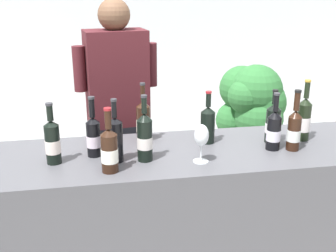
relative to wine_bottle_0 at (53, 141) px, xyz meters
The scene contains 16 objects.
wall_back 2.72m from the wine_bottle_0, 78.02° to the left, with size 8.00×0.10×2.80m, color silver.
counter 0.80m from the wine_bottle_0, ahead, with size 2.52×0.66×0.92m, color #4C4C51.
wine_bottle_0 is the anchor object (origin of this frame).
wine_bottle_1 1.41m from the wine_bottle_0, ahead, with size 0.08×0.08×0.36m.
wine_bottle_2 0.32m from the wine_bottle_0, ahead, with size 0.08×0.08×0.33m.
wine_bottle_3 0.32m from the wine_bottle_0, 28.76° to the right, with size 0.08×0.08×0.32m.
wine_bottle_4 1.22m from the wine_bottle_0, ahead, with size 0.08×0.08×0.31m.
wine_bottle_5 1.18m from the wine_bottle_0, ahead, with size 0.08×0.08×0.32m.
wine_bottle_6 0.86m from the wine_bottle_0, ahead, with size 0.08×0.08×0.30m.
wine_bottle_7 0.21m from the wine_bottle_0, 16.58° to the left, with size 0.08×0.08×0.33m.
wine_bottle_8 0.54m from the wine_bottle_0, 25.92° to the left, with size 0.08×0.08×0.35m.
wine_bottle_9 0.46m from the wine_bottle_0, ahead, with size 0.08×0.08×0.35m.
wine_bottle_10 1.28m from the wine_bottle_0, ahead, with size 0.07×0.07×0.34m.
wine_glass 0.75m from the wine_bottle_0, ahead, with size 0.08×0.08×0.20m.
person_server 0.76m from the wine_bottle_0, 60.25° to the left, with size 0.54×0.29×1.71m.
potted_shrub 2.02m from the wine_bottle_0, 38.93° to the left, with size 0.56×0.61×1.15m.
Camera 1 is at (-0.33, -2.05, 1.78)m, focal length 44.09 mm.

